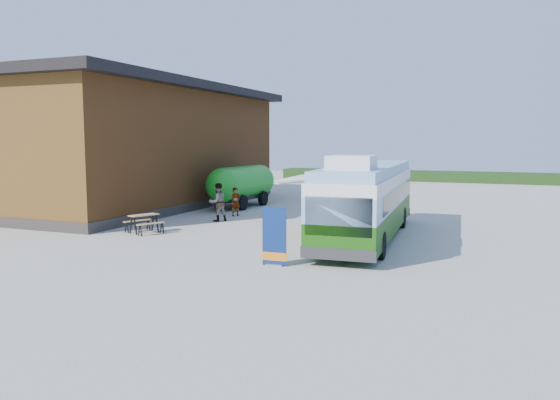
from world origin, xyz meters
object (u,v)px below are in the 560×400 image
at_px(bus, 368,198).
at_px(picnic_table, 144,219).
at_px(person_b, 218,202).
at_px(slurry_tanker, 242,184).
at_px(person_a, 236,202).
at_px(banner, 274,242).

xyz_separation_m(bus, picnic_table, (-9.45, -2.30, -1.08)).
height_order(person_b, slurry_tanker, slurry_tanker).
height_order(person_a, slurry_tanker, slurry_tanker).
relative_size(picnic_table, person_a, 1.19).
bearing_deg(banner, bus, 70.57).
xyz_separation_m(person_a, slurry_tanker, (-1.46, 3.74, 0.67)).
relative_size(banner, person_a, 1.24).
relative_size(bus, banner, 6.10).
bearing_deg(person_b, bus, 112.13).
bearing_deg(picnic_table, bus, 38.17).
xyz_separation_m(banner, person_b, (-6.49, 8.06, 0.18)).
xyz_separation_m(bus, person_b, (-8.16, 2.09, -0.73)).
bearing_deg(banner, slurry_tanker, 116.13).
distance_m(person_a, person_b, 2.04).
bearing_deg(person_a, bus, -82.24).
distance_m(picnic_table, person_b, 4.59).
height_order(bus, slurry_tanker, bus).
bearing_deg(slurry_tanker, bus, -36.32).
bearing_deg(person_b, picnic_table, 20.18).
height_order(bus, picnic_table, bus).
bearing_deg(person_b, person_a, -143.13).
height_order(picnic_table, person_a, person_a).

